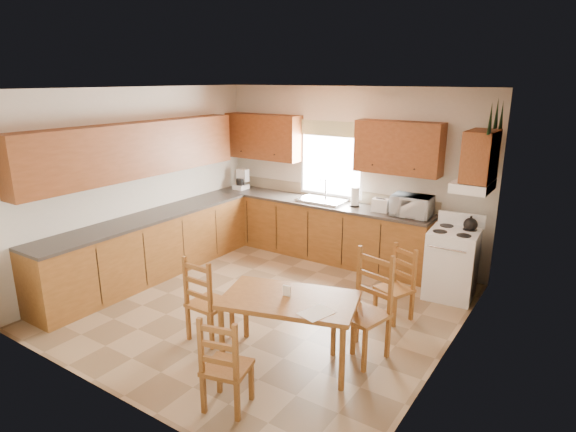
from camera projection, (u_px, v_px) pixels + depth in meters
The scene contains 35 objects.
floor at pixel (265, 305), 6.19m from camera, with size 4.50×4.50×0.00m, color #8C7252.
ceiling at pixel (262, 89), 5.44m from camera, with size 4.50×4.50×0.00m, color brown.
wall_left at pixel (140, 182), 7.01m from camera, with size 4.50×4.50×0.00m, color beige.
wall_right at pixel (452, 237), 4.62m from camera, with size 4.50×4.50×0.00m, color beige.
wall_back at pixel (348, 174), 7.61m from camera, with size 4.50×4.50×0.00m, color beige.
wall_front at pixel (104, 261), 4.01m from camera, with size 4.50×4.50×0.00m, color beige.
lower_cab_back at pixel (317, 230), 7.83m from camera, with size 3.75×0.60×0.88m, color brown.
lower_cab_left at pixel (151, 248), 6.99m from camera, with size 0.60×3.60×0.88m, color brown.
counter_back at pixel (318, 202), 7.70m from camera, with size 3.75×0.63×0.04m, color #3B3530.
counter_left at pixel (148, 217), 6.86m from camera, with size 0.63×3.60×0.04m, color #3B3530.
backsplash at pixel (327, 192), 7.90m from camera, with size 3.75×0.01×0.18m, color gray.
upper_cab_back_left at pixel (263, 137), 8.17m from camera, with size 1.41×0.33×0.75m, color brown.
upper_cab_back_right at pixel (398, 148), 6.88m from camera, with size 1.25×0.33×0.75m, color brown.
upper_cab_left at pixel (136, 150), 6.66m from camera, with size 0.33×3.60×0.75m, color brown.
upper_cab_stove at pixel (480, 156), 5.87m from camera, with size 0.33×0.62×0.62m, color brown.
range_hood at pixel (473, 186), 6.00m from camera, with size 0.44×0.62×0.12m, color white.
window_frame at pixel (331, 160), 7.69m from camera, with size 1.13×0.02×1.18m, color white.
window_pane at pixel (331, 160), 7.69m from camera, with size 1.05×0.01×1.10m, color white.
window_valance at pixel (331, 129), 7.53m from camera, with size 1.19×0.01×0.24m, color #57773E.
sink_basin at pixel (322, 200), 7.65m from camera, with size 0.75×0.45×0.04m, color silver.
pine_decal_a at pixel (491, 118), 5.41m from camera, with size 0.22×0.22×0.36m, color black.
pine_decal_b at pixel (497, 113), 5.66m from camera, with size 0.22×0.22×0.36m, color black.
pine_decal_c at pixel (502, 115), 5.93m from camera, with size 0.22×0.22×0.36m, color black.
stove at pixel (452, 264), 6.34m from camera, with size 0.60×0.62×0.90m, color white.
coffeemaker at pixel (241, 179), 8.47m from camera, with size 0.21×0.25×0.36m, color white.
paper_towel at pixel (355, 197), 7.35m from camera, with size 0.13×0.13×0.29m, color white.
toaster at pixel (381, 205), 7.06m from camera, with size 0.24×0.15×0.19m, color white.
microwave at pixel (412, 206), 6.81m from camera, with size 0.51×0.37×0.30m, color white.
dining_table at pixel (289, 330), 4.89m from camera, with size 1.33×0.76×0.71m, color brown.
chair_near_left at pixel (209, 298), 5.29m from camera, with size 0.41×0.39×0.98m, color brown.
chair_near_right at pixel (227, 361), 4.17m from camera, with size 0.38×0.36×0.91m, color brown.
chair_far_left at pixel (395, 284), 5.75m from camera, with size 0.37×0.36×0.89m, color brown.
chair_far_right at pixel (362, 308), 4.91m from camera, with size 0.47×0.45×1.12m, color brown.
table_paper at pixel (316, 313), 4.47m from camera, with size 0.23×0.30×0.00m, color white.
table_card at pixel (287, 291), 4.81m from camera, with size 0.08×0.02×0.11m, color white.
Camera 1 is at (3.36, -4.52, 2.82)m, focal length 30.00 mm.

